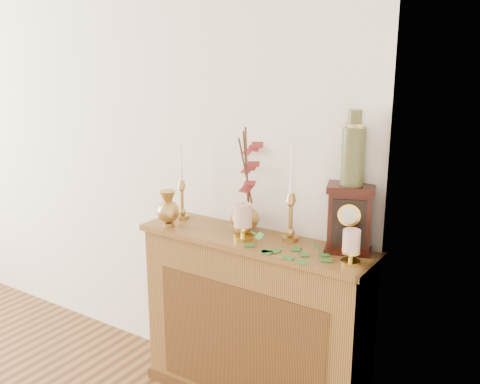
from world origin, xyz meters
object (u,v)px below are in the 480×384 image
Objects in this scene: ginger_jar at (250,183)px; mantel_clock at (350,219)px; candlestick_center at (291,209)px; ceramic_vase at (353,152)px; bud_vase at (168,209)px; candlestick_left at (182,193)px.

ginger_jar is 1.72× the size of mantel_clock.
candlestick_center is 0.43m from ceramic_vase.
ceramic_vase reaches higher than bud_vase.
candlestick_center reaches higher than candlestick_left.
bud_vase is 0.35× the size of ginger_jar.
bud_vase is at bearing -80.85° from candlestick_left.
ceramic_vase reaches higher than ginger_jar.
ceramic_vase is at bearing 2.79° from candlestick_left.
candlestick_center reaches higher than bud_vase.
candlestick_center reaches higher than mantel_clock.
bud_vase is 0.57× the size of ceramic_vase.
candlestick_center is at bearing 14.39° from bud_vase.
ginger_jar is 1.62× the size of ceramic_vase.
candlestick_left is 2.28× the size of bud_vase.
ginger_jar is (0.41, 0.05, 0.10)m from candlestick_left.
mantel_clock is at bearing -0.78° from ginger_jar.
mantel_clock is at bearing 4.63° from candlestick_center.
bud_vase is 0.95m from mantel_clock.
ginger_jar is 0.59m from ceramic_vase.
ceramic_vase is at bearing 90.00° from mantel_clock.
candlestick_left is 0.89× the size of candlestick_center.
candlestick_left is 0.80× the size of ginger_jar.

